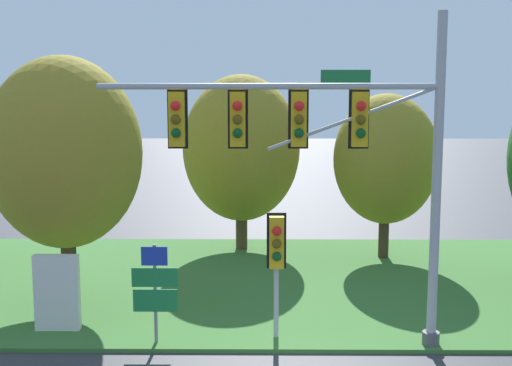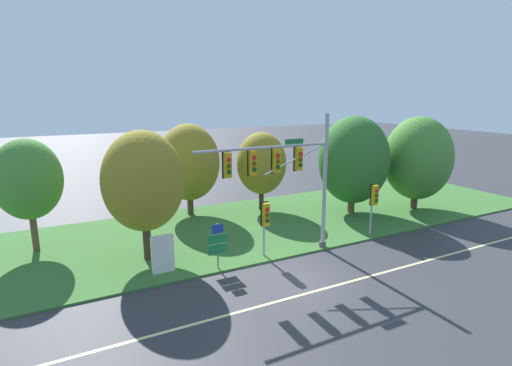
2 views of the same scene
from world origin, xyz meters
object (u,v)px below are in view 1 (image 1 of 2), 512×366
Objects in this scene: pedestrian_signal_further_along at (277,249)px; tree_mid_verge at (386,159)px; tree_left_of_mast at (65,153)px; info_kiosk at (57,293)px; traffic_signal_mast at (325,142)px; tree_behind_signpost at (241,148)px; route_sign_post at (155,286)px.

pedestrian_signal_further_along is 9.09m from tree_mid_verge.
tree_left_of_mast is 11.16m from tree_mid_verge.
tree_mid_verge is at bearing 63.17° from pedestrian_signal_further_along.
tree_mid_verge is 12.29m from info_kiosk.
traffic_signal_mast is at bearing -109.78° from tree_mid_verge.
pedestrian_signal_further_along is at bearing -116.83° from tree_mid_verge.
tree_mid_verge is at bearing 70.22° from traffic_signal_mast.
traffic_signal_mast is 1.19× the size of tree_behind_signpost.
route_sign_post is 0.40× the size of tree_mid_verge.
route_sign_post reaches higher than info_kiosk.
tree_behind_signpost is 10.13m from info_kiosk.
pedestrian_signal_further_along is 0.52× the size of tree_mid_verge.
route_sign_post is 1.24× the size of info_kiosk.
tree_mid_verge is 3.09× the size of info_kiosk.
pedestrian_signal_further_along reaches higher than info_kiosk.
traffic_signal_mast reaches higher than tree_behind_signpost.
tree_left_of_mast reaches higher than route_sign_post.
pedestrian_signal_further_along is 6.62m from tree_left_of_mast.
tree_mid_verge is at bearing 50.05° from route_sign_post.
pedestrian_signal_further_along is at bearing -24.97° from tree_left_of_mast.
tree_behind_signpost is 3.47× the size of info_kiosk.
info_kiosk is (-2.57, 0.83, -0.43)m from route_sign_post.
tree_behind_signpost is 5.34m from tree_mid_verge.
traffic_signal_mast is at bearing -23.33° from tree_left_of_mast.
tree_mid_verge reaches higher than route_sign_post.
pedestrian_signal_further_along is at bearing 166.06° from traffic_signal_mast.
traffic_signal_mast is 4.12× the size of info_kiosk.
traffic_signal_mast is at bearing -0.88° from route_sign_post.
tree_behind_signpost reaches higher than info_kiosk.
tree_mid_verge reaches higher than pedestrian_signal_further_along.
route_sign_post is at bearing -129.95° from tree_mid_verge.
tree_left_of_mast is 3.88m from info_kiosk.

